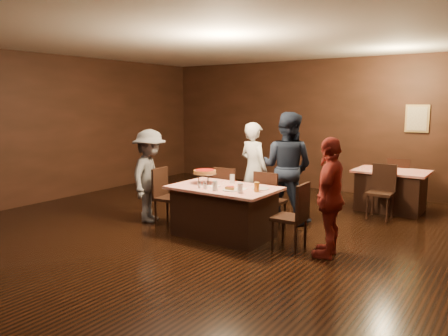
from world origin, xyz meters
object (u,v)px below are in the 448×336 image
Objects in this scene: chair_end_left at (170,197)px; glass_front_right at (240,188)px; plate_empty at (261,189)px; diner_red_shirt at (330,197)px; glass_back at (232,179)px; glass_amber at (257,187)px; glass_front_left at (215,186)px; chair_far_right at (271,200)px; chair_back_far at (399,181)px; diner_navy_hoodie at (287,167)px; chair_far_left at (230,194)px; diner_grey_knit at (150,176)px; chair_end_right at (289,216)px; diner_white_jacket at (254,170)px; back_table at (391,190)px; main_table at (224,211)px; chair_back_near at (381,192)px; pizza_stand at (205,172)px.

glass_front_right is at bearing -106.20° from chair_end_left.
diner_red_shirt is at bearing -3.72° from plate_empty.
plate_empty is at bearing -14.04° from glass_back.
glass_amber is 0.74m from glass_back.
chair_end_left is 1.24m from glass_front_left.
diner_red_shirt reaches higher than chair_far_right.
chair_back_far is (1.28, 2.94, 0.00)m from chair_far_right.
diner_navy_hoodie reaches higher than chair_far_right.
chair_far_left is at bearing -116.26° from diner_red_shirt.
diner_grey_knit is 1.51m from glass_back.
glass_back is at bearing 99.46° from glass_front_left.
chair_end_right is 0.62m from glass_amber.
diner_white_jacket is at bearing -40.35° from chair_end_left.
glass_amber is at bearing -109.06° from back_table.
chair_far_right is 2.09m from diner_grey_knit.
diner_navy_hoodie is 1.73m from diner_red_shirt.
diner_navy_hoodie is 1.16m from plate_empty.
glass_front_left is at bearing 74.82° from diner_navy_hoodie.
main_table is 11.43× the size of glass_amber.
chair_far_right is 1.07m from glass_front_right.
diner_grey_knit is 0.99× the size of diner_red_shirt.
glass_back is (-1.73, -2.09, 0.37)m from chair_back_near.
glass_front_left is (1.57, -0.28, 0.05)m from diner_grey_knit.
pizza_stand reaches higher than chair_end_left.
glass_front_left is 1.00× the size of glass_front_right.
glass_back is (-1.69, 0.22, 0.04)m from diner_red_shirt.
glass_front_left is (-0.36, -1.59, -0.10)m from diner_navy_hoodie.
chair_back_far is at bearing 90.00° from back_table.
diner_white_jacket is (-1.35, 1.29, 0.37)m from chair_end_right.
chair_back_near is at bearing 54.80° from main_table.
pizza_stand is at bearing 172.87° from main_table.
glass_back is at bearing 44.06° from chair_far_right.
glass_back is at bearing 132.27° from glass_front_right.
glass_front_left is (0.30, -1.59, -0.00)m from diner_white_jacket.
chair_far_right and chair_end_left have the same top height.
back_table is 0.71m from chair_back_near.
chair_far_left is at bearing 47.89° from chair_back_far.
chair_back_far reaches higher than glass_back.
chair_far_left is at bearing 118.07° from main_table.
pizza_stand is (-0.80, -0.70, 0.48)m from chair_far_right.
diner_grey_knit is 11.28× the size of glass_front_left.
main_table is 1.68× the size of chair_far_left.
glass_front_right is 0.25m from glass_amber.
glass_amber is at bearing 138.98° from diner_white_jacket.
diner_navy_hoodie reaches higher than glass_front_right.
glass_amber is (0.15, 0.20, 0.00)m from glass_front_right.
diner_navy_hoodie is 13.39× the size of glass_amber.
chair_far_right is at bearing 71.57° from glass_front_left.
diner_red_shirt reaches higher than main_table.
chair_back_far is at bearing 60.19° from pizza_stand.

